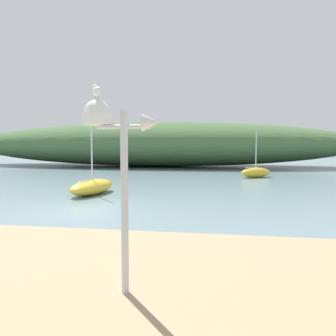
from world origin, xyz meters
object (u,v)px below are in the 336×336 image
(mast_structure, at_px, (110,137))
(seagull_on_radar, at_px, (97,91))
(sailboat_far_left, at_px, (92,187))
(sailboat_outer_mooring, at_px, (256,172))

(mast_structure, relative_size, seagull_on_radar, 9.30)
(sailboat_far_left, relative_size, sailboat_outer_mooring, 1.26)
(mast_structure, distance_m, sailboat_far_left, 12.53)
(mast_structure, height_order, seagull_on_radar, seagull_on_radar)
(sailboat_outer_mooring, bearing_deg, mast_structure, -101.76)
(mast_structure, bearing_deg, sailboat_far_left, 113.64)
(sailboat_outer_mooring, bearing_deg, seagull_on_radar, -102.32)
(mast_structure, distance_m, seagull_on_radar, 0.76)
(seagull_on_radar, relative_size, sailboat_far_left, 0.07)
(seagull_on_radar, xyz_separation_m, sailboat_outer_mooring, (4.78, 21.88, -3.04))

